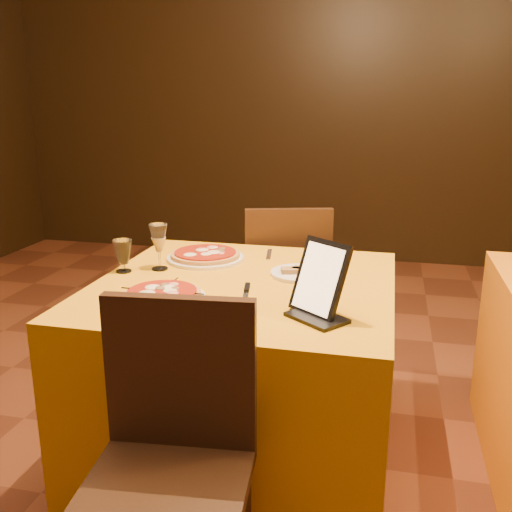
% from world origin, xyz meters
% --- Properties ---
extents(wall_back, '(6.00, 0.01, 2.80)m').
position_xyz_m(wall_back, '(0.00, 3.50, 1.40)').
color(wall_back, black).
rests_on(wall_back, floor).
extents(main_table, '(1.10, 1.10, 0.75)m').
position_xyz_m(main_table, '(-0.07, 0.40, 0.38)').
color(main_table, orange).
rests_on(main_table, floor).
extents(chair_main_near, '(0.49, 0.49, 0.91)m').
position_xyz_m(chair_main_near, '(-0.07, -0.42, 0.46)').
color(chair_main_near, black).
rests_on(chair_main_near, floor).
extents(chair_main_far, '(0.58, 0.58, 0.91)m').
position_xyz_m(chair_main_far, '(-0.07, 1.23, 0.46)').
color(chair_main_far, black).
rests_on(chair_main_far, floor).
extents(pizza_near, '(0.30, 0.30, 0.03)m').
position_xyz_m(pizza_near, '(-0.29, 0.14, 0.77)').
color(pizza_near, white).
rests_on(pizza_near, main_table).
extents(pizza_far, '(0.33, 0.33, 0.03)m').
position_xyz_m(pizza_far, '(-0.31, 0.66, 0.77)').
color(pizza_far, white).
rests_on(pizza_far, main_table).
extents(cutlet_dish, '(0.23, 0.23, 0.03)m').
position_xyz_m(cutlet_dish, '(0.12, 0.53, 0.76)').
color(cutlet_dish, white).
rests_on(cutlet_dish, main_table).
extents(wine_glass, '(0.07, 0.07, 0.19)m').
position_xyz_m(wine_glass, '(-0.44, 0.48, 0.84)').
color(wine_glass, '#D1B977').
rests_on(wine_glass, main_table).
extents(water_glass, '(0.10, 0.10, 0.13)m').
position_xyz_m(water_glass, '(-0.57, 0.41, 0.81)').
color(water_glass, white).
rests_on(water_glass, main_table).
extents(tablet, '(0.21, 0.19, 0.23)m').
position_xyz_m(tablet, '(0.25, 0.14, 0.87)').
color(tablet, black).
rests_on(tablet, main_table).
extents(knife, '(0.06, 0.22, 0.01)m').
position_xyz_m(knife, '(-0.02, 0.23, 0.75)').
color(knife, '#BBBCC2').
rests_on(knife, main_table).
extents(fork_near, '(0.02, 0.16, 0.01)m').
position_xyz_m(fork_near, '(-0.41, 0.18, 0.75)').
color(fork_near, silver).
rests_on(fork_near, main_table).
extents(fork_far, '(0.05, 0.17, 0.01)m').
position_xyz_m(fork_far, '(-0.06, 0.79, 0.75)').
color(fork_far, '#A6A7AC').
rests_on(fork_far, main_table).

